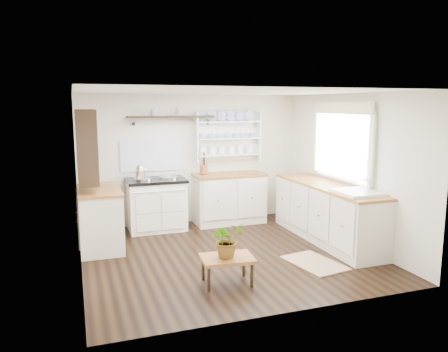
{
  "coord_description": "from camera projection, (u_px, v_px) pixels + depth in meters",
  "views": [
    {
      "loc": [
        -2.02,
        -5.69,
        2.14
      ],
      "look_at": [
        0.04,
        0.25,
        1.1
      ],
      "focal_mm": 35.0,
      "sensor_mm": 36.0,
      "label": 1
    }
  ],
  "objects": [
    {
      "name": "high_shelf",
      "position": [
        171.0,
        117.0,
        7.52
      ],
      "size": [
        1.5,
        0.29,
        0.16
      ],
      "color": "black",
      "rests_on": "wall_back"
    },
    {
      "name": "wall_right",
      "position": [
        349.0,
        169.0,
        6.76
      ],
      "size": [
        0.02,
        3.8,
        2.3
      ],
      "primitive_type": "cube",
      "color": "beige",
      "rests_on": "ground"
    },
    {
      "name": "utensil_crock",
      "position": [
        204.0,
        169.0,
        7.75
      ],
      "size": [
        0.13,
        0.13,
        0.16
      ],
      "primitive_type": "cylinder",
      "color": "brown",
      "rests_on": "back_cabinets"
    },
    {
      "name": "wall_left",
      "position": [
        77.0,
        184.0,
        5.47
      ],
      "size": [
        0.02,
        3.8,
        2.3
      ],
      "primitive_type": "cube",
      "color": "beige",
      "rests_on": "ground"
    },
    {
      "name": "potted_plant",
      "position": [
        227.0,
        240.0,
        5.17
      ],
      "size": [
        0.45,
        0.41,
        0.43
      ],
      "primitive_type": "imported",
      "rotation": [
        0.0,
        0.0,
        0.21
      ],
      "color": "#3F7233",
      "rests_on": "center_table"
    },
    {
      "name": "ceiling",
      "position": [
        227.0,
        92.0,
        5.92
      ],
      "size": [
        4.0,
        3.8,
        0.01
      ],
      "primitive_type": "cube",
      "color": "white",
      "rests_on": "wall_back"
    },
    {
      "name": "back_cabinets",
      "position": [
        229.0,
        198.0,
        7.91
      ],
      "size": [
        1.27,
        0.63,
        0.9
      ],
      "color": "beige",
      "rests_on": "floor"
    },
    {
      "name": "left_cabinets",
      "position": [
        100.0,
        218.0,
        6.52
      ],
      "size": [
        0.62,
        1.13,
        0.9
      ],
      "color": "beige",
      "rests_on": "floor"
    },
    {
      "name": "wall_back",
      "position": [
        192.0,
        159.0,
        7.88
      ],
      "size": [
        4.0,
        0.02,
        2.3
      ],
      "primitive_type": "cube",
      "color": "beige",
      "rests_on": "ground"
    },
    {
      "name": "belfast_sink",
      "position": [
        357.0,
        201.0,
        6.11
      ],
      "size": [
        0.55,
        0.6,
        0.45
      ],
      "color": "white",
      "rests_on": "right_cabinets"
    },
    {
      "name": "floor",
      "position": [
        227.0,
        254.0,
        6.3
      ],
      "size": [
        4.0,
        3.8,
        0.01
      ],
      "primitive_type": "cube",
      "color": "black",
      "rests_on": "ground"
    },
    {
      "name": "right_cabinets",
      "position": [
        327.0,
        212.0,
        6.87
      ],
      "size": [
        0.62,
        2.43,
        0.9
      ],
      "color": "beige",
      "rests_on": "floor"
    },
    {
      "name": "floor_rug",
      "position": [
        314.0,
        263.0,
        5.92
      ],
      "size": [
        0.69,
        0.93,
        0.02
      ],
      "primitive_type": "cube",
      "rotation": [
        0.0,
        0.0,
        0.17
      ],
      "color": "#81674B",
      "rests_on": "floor"
    },
    {
      "name": "left_shelving",
      "position": [
        86.0,
        145.0,
        6.29
      ],
      "size": [
        0.28,
        0.8,
        1.05
      ],
      "primitive_type": "cube",
      "color": "black",
      "rests_on": "wall_left"
    },
    {
      "name": "plate_rack",
      "position": [
        227.0,
        136.0,
        7.99
      ],
      "size": [
        1.2,
        0.22,
        0.9
      ],
      "color": "white",
      "rests_on": "wall_back"
    },
    {
      "name": "window",
      "position": [
        342.0,
        141.0,
        6.81
      ],
      "size": [
        0.08,
        1.55,
        1.22
      ],
      "color": "white",
      "rests_on": "wall_right"
    },
    {
      "name": "aga_cooker",
      "position": [
        157.0,
        204.0,
        7.46
      ],
      "size": [
        0.99,
        0.69,
        0.91
      ],
      "color": "white",
      "rests_on": "floor"
    },
    {
      "name": "center_table",
      "position": [
        227.0,
        260.0,
        5.22
      ],
      "size": [
        0.66,
        0.5,
        0.34
      ],
      "rotation": [
        0.0,
        0.0,
        -0.09
      ],
      "color": "brown",
      "rests_on": "floor"
    },
    {
      "name": "kettle",
      "position": [
        140.0,
        172.0,
        7.16
      ],
      "size": [
        0.18,
        0.18,
        0.22
      ],
      "primitive_type": null,
      "color": "silver",
      "rests_on": "aga_cooker"
    }
  ]
}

